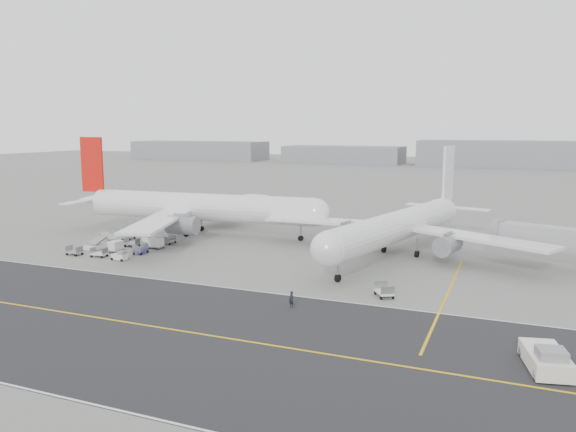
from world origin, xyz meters
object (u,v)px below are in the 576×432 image
at_px(airliner_b, 400,225).
at_px(pushback_tug, 546,359).
at_px(ground_crew_a, 291,299).
at_px(airliner_a, 195,207).
at_px(jet_bridge, 551,239).

height_order(airliner_b, pushback_tug, airliner_b).
distance_m(pushback_tug, ground_crew_a, 27.77).
height_order(airliner_a, pushback_tug, airliner_a).
bearing_deg(airliner_a, airliner_b, -98.66).
bearing_deg(airliner_a, ground_crew_a, -139.52).
bearing_deg(ground_crew_a, pushback_tug, 3.08).
bearing_deg(ground_crew_a, jet_bridge, 66.76).
distance_m(airliner_a, ground_crew_a, 49.97).
relative_size(airliner_b, ground_crew_a, 25.33).
height_order(airliner_b, ground_crew_a, airliner_b).
height_order(airliner_b, jet_bridge, airliner_b).
bearing_deg(airliner_b, pushback_tug, -49.56).
relative_size(pushback_tug, ground_crew_a, 4.44).
bearing_deg(ground_crew_a, airliner_b, 97.81).
relative_size(pushback_tug, jet_bridge, 0.50).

